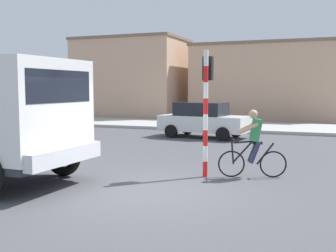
{
  "coord_description": "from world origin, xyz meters",
  "views": [
    {
      "loc": [
        3.52,
        -8.14,
        2.27
      ],
      "look_at": [
        -0.62,
        2.5,
        1.2
      ],
      "focal_mm": 43.99,
      "sensor_mm": 36.0,
      "label": 1
    }
  ],
  "objects_px": {
    "traffic_light_pole": "(207,96)",
    "car_red_near": "(203,120)",
    "pedestrian_near_kerb": "(205,119)",
    "cyclist": "(253,144)"
  },
  "relations": [
    {
      "from": "traffic_light_pole",
      "to": "car_red_near",
      "type": "distance_m",
      "value": 8.39
    },
    {
      "from": "car_red_near",
      "to": "pedestrian_near_kerb",
      "type": "relative_size",
      "value": 2.58
    },
    {
      "from": "traffic_light_pole",
      "to": "pedestrian_near_kerb",
      "type": "bearing_deg",
      "value": 106.32
    },
    {
      "from": "pedestrian_near_kerb",
      "to": "cyclist",
      "type": "bearing_deg",
      "value": -65.38
    },
    {
      "from": "cyclist",
      "to": "pedestrian_near_kerb",
      "type": "xyz_separation_m",
      "value": [
        -3.4,
        7.42,
        -0.02
      ]
    },
    {
      "from": "traffic_light_pole",
      "to": "pedestrian_near_kerb",
      "type": "xyz_separation_m",
      "value": [
        -2.26,
        7.73,
        -1.22
      ]
    },
    {
      "from": "cyclist",
      "to": "pedestrian_near_kerb",
      "type": "bearing_deg",
      "value": 114.62
    },
    {
      "from": "cyclist",
      "to": "car_red_near",
      "type": "xyz_separation_m",
      "value": [
        -3.54,
        7.63,
        -0.05
      ]
    },
    {
      "from": "cyclist",
      "to": "car_red_near",
      "type": "bearing_deg",
      "value": 114.91
    },
    {
      "from": "cyclist",
      "to": "car_red_near",
      "type": "distance_m",
      "value": 8.42
    }
  ]
}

